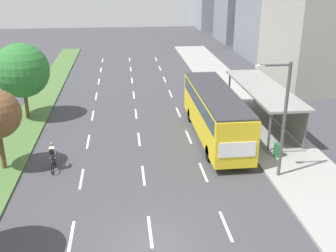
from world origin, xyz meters
The scene contains 12 objects.
ground_plane centered at (0.00, 0.00, 0.00)m, with size 140.00×140.00×0.00m, color #424247.
median_strip centered at (-8.30, 20.00, 0.06)m, with size 2.60×52.00×0.12m, color #4C7038.
sidewalk_right centered at (9.25, 20.00, 0.07)m, with size 4.50×52.00×0.15m, color #9E9E99.
lane_divider_left centered at (-3.50, 16.84, 0.00)m, with size 0.14×44.67×0.01m.
lane_divider_center centered at (0.00, 16.84, 0.00)m, with size 0.14×44.67×0.01m.
lane_divider_right centered at (3.50, 16.84, 0.00)m, with size 0.14×44.67×0.01m.
bus_shelter centered at (9.53, 13.15, 1.87)m, with size 2.90×10.74×2.86m.
bus centered at (5.25, 11.22, 2.07)m, with size 2.54×11.29×3.37m.
cyclist centered at (-5.19, 7.61, 0.79)m, with size 0.46×1.82×1.71m.
median_tree_third centered at (-8.54, 16.69, 3.89)m, with size 4.15×4.15×5.85m.
streetlight centered at (7.42, 5.16, 3.89)m, with size 1.91×0.24×6.50m.
trash_bin centered at (8.45, 7.53, 0.57)m, with size 0.52×0.52×0.85m, color #286B38.
Camera 1 is at (-0.91, -13.99, 11.01)m, focal length 42.57 mm.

